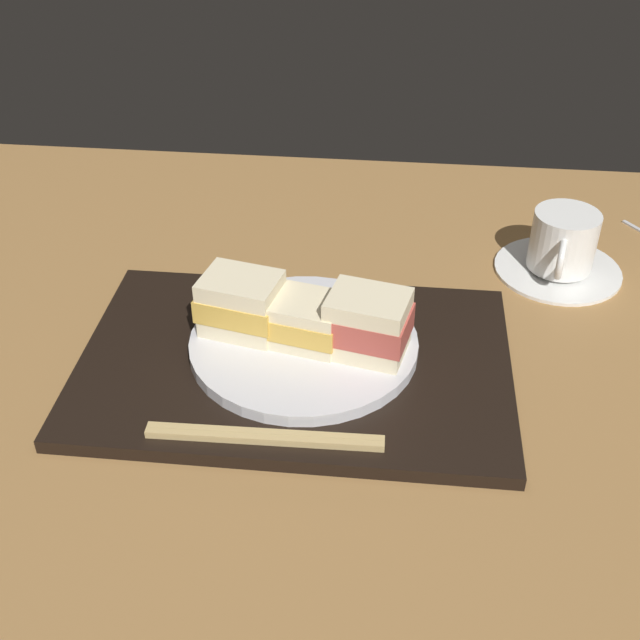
{
  "coord_description": "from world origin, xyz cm",
  "views": [
    {
      "loc": [
        11.57,
        -60.28,
        51.35
      ],
      "look_at": [
        4.93,
        2.97,
        5.0
      ],
      "focal_mm": 45.79,
      "sensor_mm": 36.0,
      "label": 1
    }
  ],
  "objects_px": {
    "sandwich_far": "(368,324)",
    "coffee_cup": "(562,248)",
    "sandwich_near": "(241,304)",
    "sandwich_middle": "(303,320)",
    "sandwich_plate": "(304,344)",
    "chopsticks_pair": "(264,437)"
  },
  "relations": [
    {
      "from": "sandwich_plate",
      "to": "sandwich_far",
      "type": "bearing_deg",
      "value": -10.31
    },
    {
      "from": "sandwich_far",
      "to": "chopsticks_pair",
      "type": "xyz_separation_m",
      "value": [
        -0.08,
        -0.12,
        -0.04
      ]
    },
    {
      "from": "sandwich_far",
      "to": "coffee_cup",
      "type": "height_order",
      "value": "sandwich_far"
    },
    {
      "from": "sandwich_far",
      "to": "chopsticks_pair",
      "type": "distance_m",
      "value": 0.15
    },
    {
      "from": "sandwich_plate",
      "to": "chopsticks_pair",
      "type": "distance_m",
      "value": 0.13
    },
    {
      "from": "coffee_cup",
      "to": "sandwich_far",
      "type": "bearing_deg",
      "value": -135.97
    },
    {
      "from": "sandwich_middle",
      "to": "chopsticks_pair",
      "type": "bearing_deg",
      "value": -98.05
    },
    {
      "from": "sandwich_near",
      "to": "sandwich_middle",
      "type": "height_order",
      "value": "sandwich_near"
    },
    {
      "from": "sandwich_far",
      "to": "sandwich_near",
      "type": "bearing_deg",
      "value": 169.69
    },
    {
      "from": "sandwich_plate",
      "to": "sandwich_near",
      "type": "xyz_separation_m",
      "value": [
        -0.06,
        0.01,
        0.04
      ]
    },
    {
      "from": "sandwich_plate",
      "to": "coffee_cup",
      "type": "distance_m",
      "value": 0.34
    },
    {
      "from": "sandwich_far",
      "to": "sandwich_middle",
      "type": "bearing_deg",
      "value": 169.69
    },
    {
      "from": "sandwich_far",
      "to": "chopsticks_pair",
      "type": "bearing_deg",
      "value": -124.23
    },
    {
      "from": "sandwich_far",
      "to": "coffee_cup",
      "type": "relative_size",
      "value": 0.61
    },
    {
      "from": "sandwich_middle",
      "to": "sandwich_far",
      "type": "height_order",
      "value": "sandwich_far"
    },
    {
      "from": "sandwich_middle",
      "to": "coffee_cup",
      "type": "height_order",
      "value": "coffee_cup"
    },
    {
      "from": "sandwich_plate",
      "to": "sandwich_middle",
      "type": "relative_size",
      "value": 2.56
    },
    {
      "from": "sandwich_near",
      "to": "chopsticks_pair",
      "type": "height_order",
      "value": "sandwich_near"
    },
    {
      "from": "coffee_cup",
      "to": "chopsticks_pair",
      "type": "bearing_deg",
      "value": -132.11
    },
    {
      "from": "chopsticks_pair",
      "to": "coffee_cup",
      "type": "relative_size",
      "value": 1.43
    },
    {
      "from": "coffee_cup",
      "to": "sandwich_middle",
      "type": "bearing_deg",
      "value": -144.84
    },
    {
      "from": "chopsticks_pair",
      "to": "sandwich_middle",
      "type": "bearing_deg",
      "value": 81.95
    }
  ]
}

